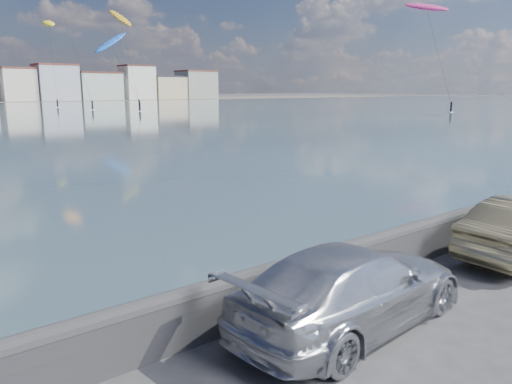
{
  "coord_description": "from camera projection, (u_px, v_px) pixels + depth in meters",
  "views": [
    {
      "loc": [
        -5.71,
        -4.34,
        4.43
      ],
      "look_at": [
        1.0,
        4.0,
        2.2
      ],
      "focal_mm": 35.0,
      "sensor_mm": 36.0,
      "label": 1
    }
  ],
  "objects": [
    {
      "name": "ground",
      "position": [
        368.0,
        380.0,
        7.72
      ],
      "size": [
        700.0,
        700.0,
        0.0
      ],
      "primitive_type": "plane",
      "color": "#333335",
      "rests_on": "ground"
    },
    {
      "name": "seawall",
      "position": [
        258.0,
        291.0,
        9.66
      ],
      "size": [
        400.0,
        0.36,
        1.08
      ],
      "color": "#28282B",
      "rests_on": "ground"
    },
    {
      "name": "car_silver",
      "position": [
        352.0,
        287.0,
        9.35
      ],
      "size": [
        5.56,
        2.62,
        1.57
      ],
      "primitive_type": "imported",
      "rotation": [
        0.0,
        0.0,
        1.65
      ],
      "color": "silver",
      "rests_on": "ground"
    },
    {
      "name": "kitesurfer_0",
      "position": [
        111.0,
        43.0,
        124.34
      ],
      "size": [
        9.62,
        17.01,
        18.94
      ],
      "color": "blue",
      "rests_on": "ground"
    },
    {
      "name": "kitesurfer_4",
      "position": [
        427.0,
        9.0,
        95.07
      ],
      "size": [
        4.6,
        11.16,
        21.34
      ],
      "color": "#E5338C",
      "rests_on": "ground"
    },
    {
      "name": "kitesurfer_7",
      "position": [
        49.0,
        24.0,
        126.09
      ],
      "size": [
        6.22,
        18.13,
        22.31
      ],
      "color": "yellow",
      "rests_on": "ground"
    },
    {
      "name": "kitesurfer_11",
      "position": [
        121.0,
        19.0,
        105.12
      ],
      "size": [
        4.74,
        16.34,
        21.36
      ],
      "color": "#BF8C19",
      "rests_on": "ground"
    }
  ]
}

